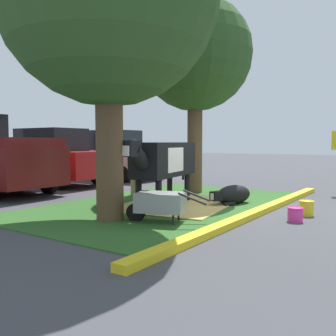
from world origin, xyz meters
TOP-DOWN VIEW (x-y plane):
  - ground_plane at (0.00, 0.00)m, footprint 80.00×80.00m
  - grass_island at (-0.39, 1.50)m, footprint 7.67×4.46m
  - curb_yellow at (-0.39, -0.88)m, footprint 8.87×0.24m
  - hay_bedding at (-0.36, 1.17)m, footprint 3.54×2.88m
  - shade_tree_right at (1.83, 1.98)m, footprint 3.36×3.36m
  - cow_holstein at (-0.75, 1.35)m, footprint 3.11×1.10m
  - calf_lying at (0.50, 0.12)m, footprint 1.33×0.79m
  - person_handler at (0.36, 3.10)m, footprint 0.51×0.34m
  - wheelbarrow at (-2.26, 0.37)m, footprint 0.97×1.60m
  - bucket_pink at (-0.67, -1.73)m, footprint 0.31×0.31m
  - bucket_yellow at (0.06, -1.76)m, footprint 0.31×0.31m
  - sedan_red at (0.88, 7.38)m, footprint 2.07×4.42m
  - sedan_silver at (3.69, 7.15)m, footprint 2.07×4.42m

SIDE VIEW (x-z plane):
  - ground_plane at x=0.00m, z-range 0.00..0.00m
  - grass_island at x=-0.39m, z-range 0.00..0.02m
  - hay_bedding at x=-0.36m, z-range 0.01..0.04m
  - curb_yellow at x=-0.39m, z-range 0.00..0.12m
  - bucket_pink at x=-0.67m, z-range 0.01..0.28m
  - bucket_yellow at x=0.06m, z-range 0.01..0.32m
  - calf_lying at x=0.50m, z-range 0.00..0.48m
  - wheelbarrow at x=-2.26m, z-range 0.07..0.70m
  - person_handler at x=0.36m, z-range 0.06..1.67m
  - sedan_red at x=0.88m, z-range -0.03..1.99m
  - sedan_silver at x=3.69m, z-range -0.03..1.99m
  - cow_holstein at x=-0.75m, z-range 0.33..1.90m
  - shade_tree_right at x=1.83m, z-range 1.19..7.02m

